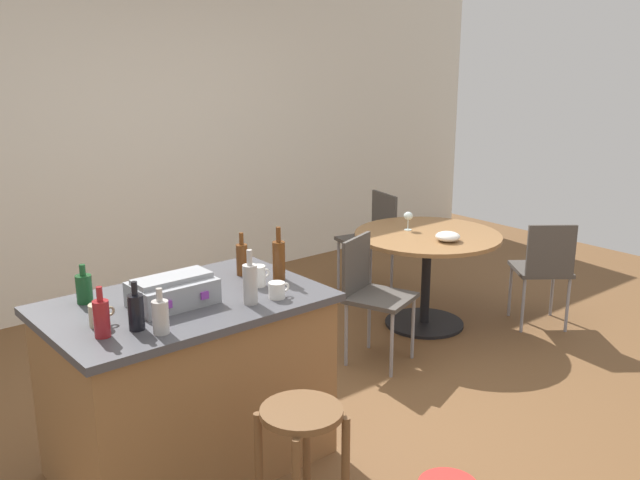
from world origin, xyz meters
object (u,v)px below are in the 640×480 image
bottle_0 (102,318)px  serving_bowl (448,236)px  folding_chair_near (544,266)px  bottle_5 (84,288)px  bottle_2 (250,283)px  bottle_4 (279,259)px  wooden_stool (302,448)px  bottle_6 (161,316)px  cup_1 (99,315)px  wine_glass (408,217)px  toolbox (173,291)px  dining_table (427,255)px  bottle_1 (136,311)px  folding_chair_left (372,289)px  kitchen_island (189,383)px  bottle_3 (242,259)px  cup_2 (277,290)px  cup_0 (258,276)px

bottle_0 → serving_bowl: bearing=9.3°
folding_chair_near → bottle_5: size_ratio=4.36×
bottle_2 → bottle_4: (0.32, 0.21, 0.01)m
wooden_stool → bottle_0: bearing=125.4°
bottle_5 → bottle_6: bearing=-79.6°
cup_1 → wine_glass: size_ratio=0.84×
toolbox → bottle_5: bearing=137.0°
folding_chair_near → wine_glass: 1.09m
dining_table → bottle_2: bearing=-160.3°
bottle_1 → bottle_2: bearing=-4.8°
folding_chair_left → bottle_4: size_ratio=3.00×
wooden_stool → bottle_6: bearing=116.9°
folding_chair_near → bottle_4: (-2.46, 0.05, 0.52)m
toolbox → wine_glass: size_ratio=2.71×
kitchen_island → bottle_2: size_ratio=5.02×
bottle_3 → bottle_6: 0.86m
bottle_6 → toolbox: bearing=53.3°
bottle_4 → cup_1: 1.01m
cup_1 → serving_bowl: (2.76, 0.33, -0.18)m
folding_chair_left → wine_glass: wine_glass is taller
dining_table → cup_1: bearing=-168.7°
bottle_0 → bottle_2: size_ratio=0.84×
bottle_1 → cup_1: (-0.11, 0.15, -0.04)m
dining_table → folding_chair_left: size_ratio=1.28×
wooden_stool → bottle_6: 0.83m
cup_2 → cup_1: bearing=165.1°
folding_chair_near → bottle_6: (-3.29, -0.22, 0.49)m
folding_chair_left → toolbox: (-1.66, -0.34, 0.46)m
toolbox → bottle_2: bearing=-37.4°
bottle_1 → bottle_6: bearing=-59.3°
serving_bowl → folding_chair_near: bearing=-27.8°
wooden_stool → bottle_1: bottle_1 is taller
bottle_2 → wine_glass: size_ratio=1.88×
bottle_2 → cup_1: bottle_2 is taller
bottle_4 → bottle_6: (-0.83, -0.27, -0.03)m
wooden_stool → bottle_6: bottle_6 is taller
kitchen_island → bottle_5: 0.71m
wooden_stool → folding_chair_left: size_ratio=0.79×
bottle_4 → cup_1: (-1.00, -0.01, -0.06)m
wooden_stool → folding_chair_near: size_ratio=0.81×
kitchen_island → bottle_1: 0.67m
folding_chair_left → serving_bowl: size_ratio=4.82×
bottle_1 → bottle_4: size_ratio=0.77×
toolbox → bottle_6: 0.36m
bottle_0 → cup_1: 0.14m
bottle_1 → bottle_4: (0.90, 0.16, 0.03)m
bottle_0 → bottle_6: bearing=-31.0°
bottle_5 → serving_bowl: bearing=0.1°
folding_chair_left → cup_0: 1.32m
bottle_2 → serving_bowl: (2.08, 0.53, -0.24)m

